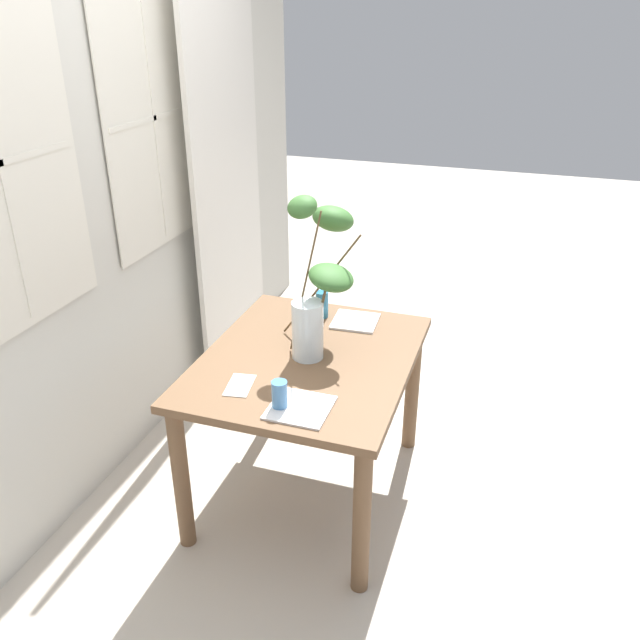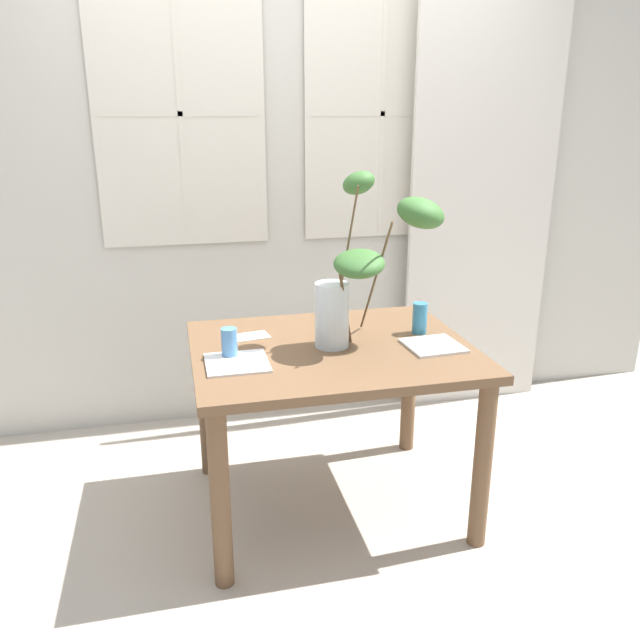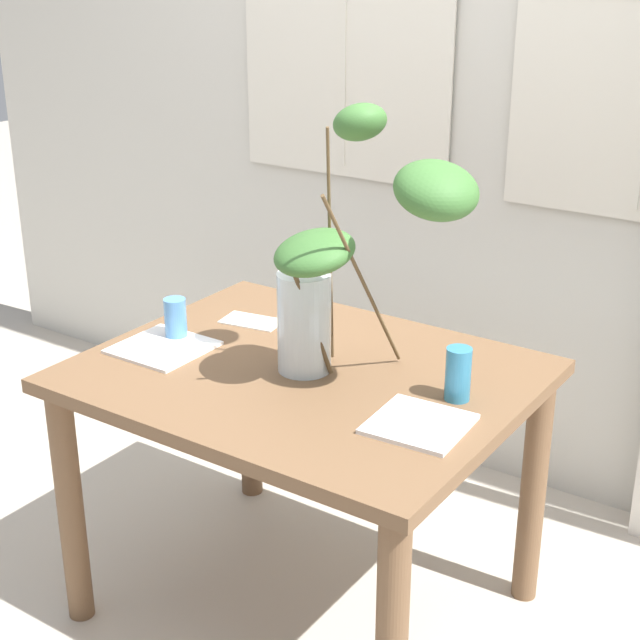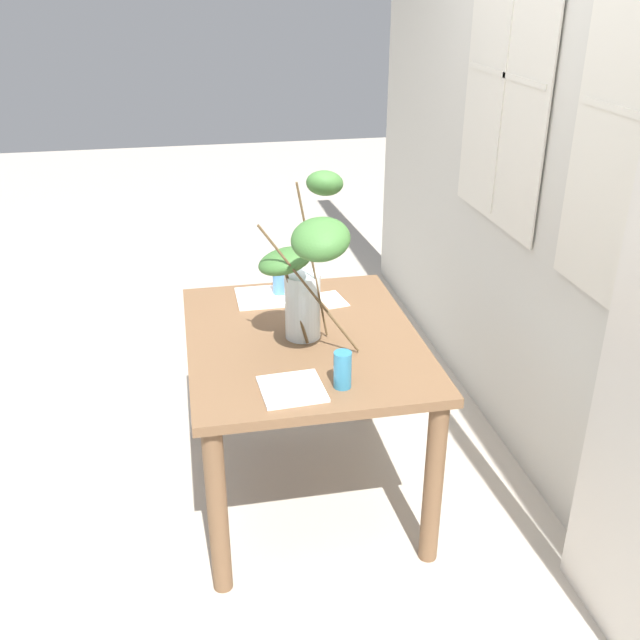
% 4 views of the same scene
% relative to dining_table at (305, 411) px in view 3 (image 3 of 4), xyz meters
% --- Properties ---
extents(ground, '(14.00, 14.00, 0.00)m').
position_rel_dining_table_xyz_m(ground, '(0.00, 0.00, -0.62)').
color(ground, '#B7AD9E').
extents(back_wall_with_windows, '(4.66, 0.14, 2.77)m').
position_rel_dining_table_xyz_m(back_wall_with_windows, '(0.00, 1.05, 0.77)').
color(back_wall_with_windows, beige).
rests_on(back_wall_with_windows, ground).
extents(dining_table, '(1.12, 0.90, 0.74)m').
position_rel_dining_table_xyz_m(dining_table, '(0.00, 0.00, 0.00)').
color(dining_table, brown).
rests_on(dining_table, ground).
extents(vase_with_branches, '(0.54, 0.40, 0.71)m').
position_rel_dining_table_xyz_m(vase_with_branches, '(0.13, -0.01, 0.45)').
color(vase_with_branches, silver).
rests_on(vase_with_branches, dining_table).
extents(drinking_glass_blue_left, '(0.06, 0.06, 0.12)m').
position_rel_dining_table_xyz_m(drinking_glass_blue_left, '(-0.41, -0.03, 0.18)').
color(drinking_glass_blue_left, '#4C84BC').
rests_on(drinking_glass_blue_left, dining_table).
extents(drinking_glass_blue_right, '(0.06, 0.06, 0.13)m').
position_rel_dining_table_xyz_m(drinking_glass_blue_right, '(0.40, 0.07, 0.19)').
color(drinking_glass_blue_right, teal).
rests_on(drinking_glass_blue_right, dining_table).
extents(plate_square_left, '(0.23, 0.23, 0.01)m').
position_rel_dining_table_xyz_m(plate_square_left, '(-0.39, -0.11, 0.12)').
color(plate_square_left, white).
rests_on(plate_square_left, dining_table).
extents(plate_square_right, '(0.22, 0.22, 0.01)m').
position_rel_dining_table_xyz_m(plate_square_right, '(0.39, -0.11, 0.13)').
color(plate_square_right, white).
rests_on(plate_square_right, dining_table).
extents(napkin_folded, '(0.19, 0.13, 0.00)m').
position_rel_dining_table_xyz_m(napkin_folded, '(-0.31, 0.18, 0.12)').
color(napkin_folded, silver).
rests_on(napkin_folded, dining_table).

